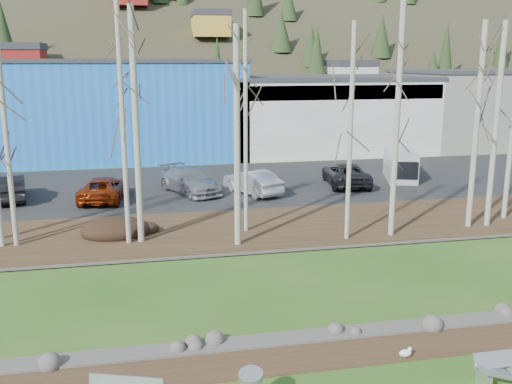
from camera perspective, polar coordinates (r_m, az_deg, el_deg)
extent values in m
cube|color=#382616|center=(16.99, 6.64, -15.74)|extent=(80.00, 1.80, 0.03)
cube|color=#382616|center=(28.12, -1.30, -3.71)|extent=(80.00, 7.00, 0.15)
cube|color=black|center=(38.18, -4.17, 0.73)|extent=(80.00, 14.00, 0.14)
cube|color=blue|center=(51.17, -13.12, 8.00)|extent=(20.00, 12.00, 8.00)
cube|color=#333338|center=(51.00, -13.36, 12.65)|extent=(20.40, 12.24, 0.30)
cube|color=#BBBBB7|center=(53.93, 6.58, 7.69)|extent=(18.00, 12.00, 6.50)
cube|color=#333338|center=(53.73, 6.67, 11.30)|extent=(18.36, 12.24, 0.30)
cube|color=navy|center=(48.21, 8.87, 9.80)|extent=(17.64, 0.20, 1.20)
cube|color=gray|center=(60.84, 21.18, 7.74)|extent=(14.00, 12.00, 7.00)
cube|color=#333338|center=(60.67, 21.47, 11.17)|extent=(14.28, 12.24, 0.30)
cube|color=silver|center=(14.53, -12.87, -18.23)|extent=(1.74, 0.70, 0.40)
cube|color=silver|center=(16.30, 21.81, -17.10)|extent=(0.09, 0.59, 0.47)
cube|color=silver|center=(16.71, 23.85, -14.94)|extent=(1.93, 0.22, 0.42)
cube|color=#989B9D|center=(16.38, 22.84, -16.27)|extent=(0.94, 0.54, 0.35)
cylinder|color=gold|center=(17.11, 14.63, -15.73)|extent=(0.01, 0.01, 0.10)
cylinder|color=gold|center=(17.16, 14.54, -15.64)|extent=(0.01, 0.01, 0.10)
ellipsoid|color=white|center=(17.10, 14.70, -15.33)|extent=(0.37, 0.21, 0.21)
cube|color=gray|center=(17.08, 14.71, -15.21)|extent=(0.25, 0.16, 0.02)
sphere|color=white|center=(17.15, 15.13, -14.91)|extent=(0.11, 0.11, 0.11)
cone|color=gold|center=(17.19, 15.32, -14.85)|extent=(0.07, 0.05, 0.03)
ellipsoid|color=black|center=(27.61, -13.89, -3.57)|extent=(3.22, 2.27, 0.63)
cylinder|color=#B2AEA0|center=(25.45, -11.90, 6.30)|extent=(0.28, 0.28, 10.32)
cylinder|color=#B2AEA0|center=(25.35, -13.19, 6.83)|extent=(0.22, 0.22, 10.87)
cylinder|color=#B2AEA0|center=(24.58, -1.91, 5.38)|extent=(0.28, 0.28, 9.50)
cylinder|color=#B2AEA0|center=(26.62, -1.04, 6.79)|extent=(0.20, 0.20, 10.26)
cylinder|color=#B2AEA0|center=(25.72, 9.42, 5.75)|extent=(0.21, 0.21, 9.68)
cylinder|color=#B2AEA0|center=(26.66, 13.93, 7.14)|extent=(0.26, 0.26, 10.92)
cylinder|color=#B2AEA0|center=(29.31, 21.19, 6.09)|extent=(0.27, 0.27, 9.85)
cylinder|color=#B2AEA0|center=(26.63, -23.69, 4.83)|extent=(0.22, 0.22, 9.45)
cylinder|color=#B2AEA0|center=(29.88, 22.86, 6.06)|extent=(0.27, 0.27, 9.85)
imported|color=black|center=(36.42, -23.36, 0.42)|extent=(2.40, 4.81, 1.51)
imported|color=maroon|center=(34.66, -14.96, 0.36)|extent=(3.01, 5.32, 1.40)
imported|color=gray|center=(35.56, -6.62, 1.14)|extent=(4.08, 5.68, 1.53)
imported|color=silver|center=(35.05, -0.35, 1.02)|extent=(3.21, 4.77, 1.49)
imported|color=#262628|center=(37.95, 8.97, 1.79)|extent=(3.21, 5.65, 1.49)
cube|color=silver|center=(40.79, 14.23, 2.65)|extent=(3.16, 4.82, 1.95)
cube|color=black|center=(39.07, 14.56, 2.19)|extent=(1.97, 1.44, 1.21)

